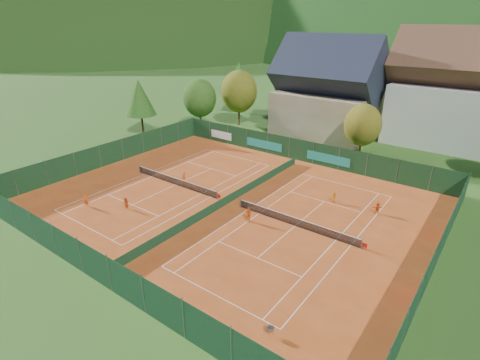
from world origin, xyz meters
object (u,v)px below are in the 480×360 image
at_px(player_left_far, 184,177).
at_px(player_right_near, 248,214).
at_px(player_right_far_a, 334,197).
at_px(player_right_far_b, 377,208).
at_px(hotel_block_a, 466,98).
at_px(player_left_near, 86,200).
at_px(ball_hopper, 271,329).
at_px(chalet, 327,94).
at_px(player_left_mid, 126,203).

distance_m(player_left_far, player_right_near, 12.17).
bearing_deg(player_right_far_a, player_right_far_b, -171.25).
relative_size(hotel_block_a, player_left_near, 15.20).
bearing_deg(player_right_near, ball_hopper, -99.54).
bearing_deg(chalet, player_left_near, -102.30).
bearing_deg(player_left_near, player_right_far_a, 1.80).
bearing_deg(hotel_block_a, player_left_near, -121.29).
distance_m(chalet, player_left_near, 40.75).
relative_size(chalet, hotel_block_a, 0.75).
xyz_separation_m(chalet, player_left_mid, (-4.69, -37.32, -5.97)).
distance_m(chalet, player_right_far_a, 26.66).
bearing_deg(player_right_near, player_right_far_b, -7.01).
bearing_deg(player_left_far, player_right_far_b, -156.27).
height_order(hotel_block_a, player_left_mid, hotel_block_a).
height_order(hotel_block_a, player_right_far_b, hotel_block_a).
xyz_separation_m(chalet, player_left_far, (-4.83, -28.69, -6.02)).
xyz_separation_m(hotel_block_a, player_right_far_a, (-7.16, -29.11, -6.79)).
relative_size(chalet, player_left_near, 11.40).
relative_size(ball_hopper, player_right_far_a, 0.68).
height_order(ball_hopper, player_right_far_b, player_right_far_b).
bearing_deg(player_left_mid, hotel_block_a, 60.27).
xyz_separation_m(player_left_far, player_right_far_b, (21.24, 5.75, 0.01)).
distance_m(chalet, player_left_mid, 38.09).
relative_size(player_right_far_a, player_right_far_b, 0.95).
bearing_deg(chalet, player_right_far_b, -54.43).
relative_size(chalet, player_right_far_a, 13.71).
bearing_deg(hotel_block_a, player_right_far_a, -103.82).
bearing_deg(chalet, player_left_far, -99.56).
height_order(player_left_mid, player_right_far_b, player_left_mid).
distance_m(hotel_block_a, player_right_far_b, 29.83).
bearing_deg(player_left_near, ball_hopper, -44.32).
height_order(player_right_near, player_right_far_a, player_right_near).
distance_m(player_left_mid, player_right_far_b, 25.53).
relative_size(player_left_near, player_right_far_b, 1.14).
height_order(chalet, player_right_far_b, chalet).
distance_m(player_left_mid, player_left_far, 8.64).
relative_size(hotel_block_a, player_left_mid, 16.59).
relative_size(hotel_block_a, ball_hopper, 27.00).
xyz_separation_m(player_left_mid, player_right_far_b, (21.09, 14.39, -0.03)).
xyz_separation_m(player_left_mid, player_left_far, (-0.15, 8.64, -0.04)).
relative_size(player_left_near, player_left_mid, 1.09).
bearing_deg(player_left_mid, player_left_far, 89.90).
height_order(player_left_mid, player_left_far, player_left_mid).
distance_m(chalet, player_right_near, 33.17).
xyz_separation_m(chalet, player_left_near, (-8.59, -39.39, -5.91)).
xyz_separation_m(hotel_block_a, player_left_mid, (-23.69, -43.32, -6.73)).
distance_m(player_left_mid, player_right_far_a, 21.80).
bearing_deg(player_right_far_a, player_left_near, 45.10).
distance_m(player_left_near, player_right_far_b, 29.92).
xyz_separation_m(hotel_block_a, player_left_far, (-23.83, -34.69, -6.77)).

